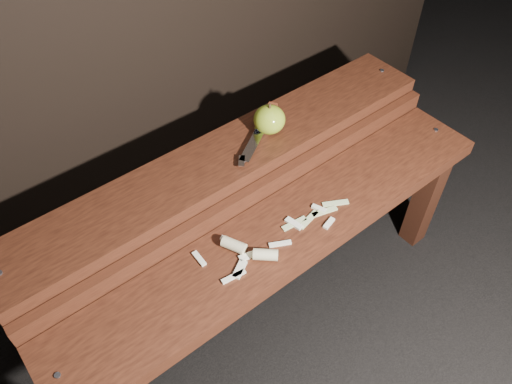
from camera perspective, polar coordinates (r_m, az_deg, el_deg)
ground at (r=1.54m, az=1.43°, el=-12.77°), size 60.00×60.00×0.00m
bench_front_tier at (r=1.21m, az=3.59°, el=-6.38°), size 1.20×0.20×0.42m
bench_rear_tier at (r=1.28m, az=-2.95°, el=1.62°), size 1.20×0.21×0.50m
apple at (r=1.26m, az=1.54°, el=8.29°), size 0.08×0.08×0.08m
knife at (r=1.29m, az=0.87°, el=7.77°), size 0.22×0.15×0.02m
apple_scraps at (r=1.12m, az=0.58°, el=-6.01°), size 0.39×0.14×0.03m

